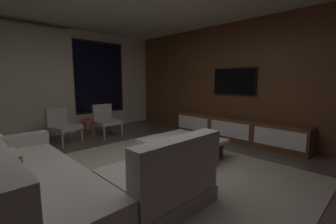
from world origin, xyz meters
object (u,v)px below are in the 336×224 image
(accent_chair_by_curtain, at_px, (62,124))
(media_console, at_px, (236,130))
(side_stool, at_px, (87,123))
(mounted_tv, at_px, (234,81))
(coffee_table, at_px, (183,149))
(accent_chair_near_window, at_px, (106,119))
(book_stack_on_coffee_table, at_px, (196,137))
(sectional_couch, at_px, (68,183))

(accent_chair_by_curtain, height_order, media_console, accent_chair_by_curtain)
(accent_chair_by_curtain, distance_m, media_console, 3.88)
(side_stool, distance_m, mounted_tv, 3.58)
(coffee_table, relative_size, mounted_tv, 1.09)
(coffee_table, bearing_deg, side_stool, 103.79)
(side_stool, bearing_deg, accent_chair_near_window, -3.53)
(coffee_table, distance_m, side_stool, 2.54)
(accent_chair_near_window, bearing_deg, book_stack_on_coffee_table, -83.06)
(accent_chair_near_window, bearing_deg, sectional_couch, -125.80)
(side_stool, height_order, mounted_tv, mounted_tv)
(book_stack_on_coffee_table, distance_m, media_console, 1.59)
(book_stack_on_coffee_table, xyz_separation_m, mounted_tv, (1.76, 0.29, 0.96))
(accent_chair_by_curtain, xyz_separation_m, side_stool, (0.54, -0.05, -0.06))
(coffee_table, relative_size, book_stack_on_coffee_table, 3.88)
(media_console, height_order, mounted_tv, mounted_tv)
(sectional_couch, height_order, mounted_tv, mounted_tv)
(sectional_couch, xyz_separation_m, mounted_tv, (3.95, 0.32, 1.06))
(book_stack_on_coffee_table, relative_size, accent_chair_by_curtain, 0.38)
(coffee_table, bearing_deg, mounted_tv, 4.42)
(coffee_table, xyz_separation_m, side_stool, (-0.60, 2.46, 0.19))
(side_stool, relative_size, mounted_tv, 0.43)
(coffee_table, height_order, side_stool, side_stool)
(sectional_couch, bearing_deg, book_stack_on_coffee_table, 0.66)
(accent_chair_by_curtain, bearing_deg, accent_chair_near_window, -4.31)
(accent_chair_near_window, distance_m, side_stool, 0.48)
(sectional_couch, relative_size, coffee_table, 2.16)
(accent_chair_by_curtain, bearing_deg, coffee_table, -65.47)
(coffee_table, distance_m, book_stack_on_coffee_table, 0.31)
(sectional_couch, xyz_separation_m, book_stack_on_coffee_table, (2.19, 0.03, 0.10))
(side_stool, distance_m, media_console, 3.45)
(book_stack_on_coffee_table, distance_m, mounted_tv, 2.03)
(coffee_table, relative_size, accent_chair_by_curtain, 1.49)
(accent_chair_by_curtain, height_order, side_stool, accent_chair_by_curtain)
(book_stack_on_coffee_table, bearing_deg, media_console, 3.44)
(coffee_table, relative_size, side_stool, 2.52)
(accent_chair_by_curtain, bearing_deg, sectional_couch, -107.79)
(book_stack_on_coffee_table, distance_m, accent_chair_near_window, 2.59)
(coffee_table, relative_size, media_console, 0.37)
(sectional_couch, height_order, accent_chair_near_window, sectional_couch)
(media_console, bearing_deg, accent_chair_by_curtain, 138.72)
(book_stack_on_coffee_table, height_order, media_console, media_console)
(sectional_couch, relative_size, book_stack_on_coffee_table, 8.37)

